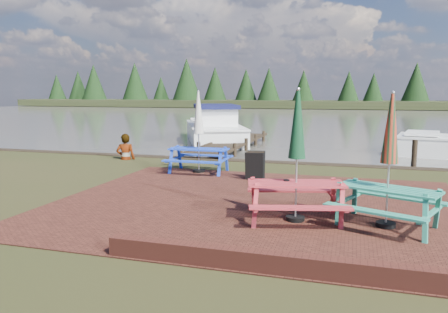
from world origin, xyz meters
name	(u,v)px	position (x,y,z in m)	size (l,w,h in m)	color
ground	(247,217)	(0.00, 0.00, 0.00)	(120.00, 120.00, 0.00)	black
paving	(257,204)	(0.00, 1.00, 0.01)	(9.00, 7.50, 0.02)	#3C1A13
brick_wall	(359,267)	(2.15, -2.42, 0.15)	(6.21, 1.79, 0.30)	#4C1E16
water	(334,117)	(0.00, 37.00, 0.00)	(120.00, 60.00, 0.02)	#4B4940
far_treeline	(343,87)	(0.00, 66.00, 3.28)	(120.00, 10.00, 8.10)	black
picnic_table_teal	(388,182)	(2.64, 0.04, 0.87)	(2.27, 2.16, 2.49)	#2B8D74
picnic_table_red	(296,176)	(0.98, -0.05, 0.89)	(2.18, 2.04, 2.55)	#AE2C33
picnic_table_blue	(199,145)	(-2.58, 4.30, 0.88)	(1.84, 1.65, 2.51)	#193DC2
chalkboard	(255,166)	(-0.64, 3.65, 0.42)	(0.53, 0.55, 0.82)	black
jetty	(231,143)	(-3.50, 11.28, 0.11)	(1.76, 9.08, 1.00)	black
boat_jetty	(214,130)	(-5.25, 14.13, 0.47)	(5.54, 8.13, 2.24)	white
person	(125,134)	(-6.11, 6.05, 0.95)	(0.70, 0.46, 1.91)	gray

